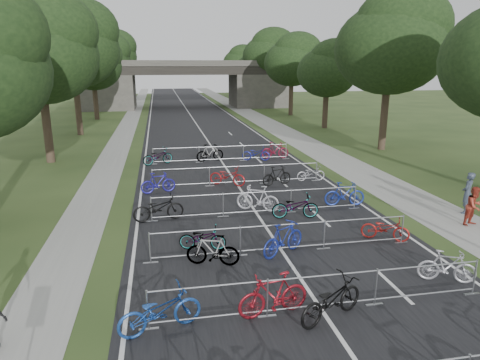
% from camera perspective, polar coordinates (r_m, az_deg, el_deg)
% --- Properties ---
extents(road, '(11.00, 140.00, 0.01)m').
position_cam_1_polar(road, '(53.02, -6.27, 8.07)').
color(road, black).
rests_on(road, ground).
extents(sidewalk_right, '(3.00, 140.00, 0.01)m').
position_cam_1_polar(sidewalk_right, '(54.22, 2.27, 8.31)').
color(sidewalk_right, gray).
rests_on(sidewalk_right, ground).
extents(sidewalk_left, '(2.00, 140.00, 0.01)m').
position_cam_1_polar(sidewalk_left, '(52.97, -14.45, 7.68)').
color(sidewalk_left, gray).
rests_on(sidewalk_left, ground).
extents(lane_markings, '(0.12, 140.00, 0.00)m').
position_cam_1_polar(lane_markings, '(53.02, -6.27, 8.07)').
color(lane_markings, silver).
rests_on(lane_markings, ground).
extents(overpass_bridge, '(31.00, 8.00, 7.05)m').
position_cam_1_polar(overpass_bridge, '(67.65, -7.41, 12.55)').
color(overpass_bridge, '#3F3D38').
rests_on(overpass_bridge, ground).
extents(tree_left_1, '(7.56, 7.56, 11.53)m').
position_cam_1_polar(tree_left_1, '(31.27, -25.17, 15.34)').
color(tree_left_1, '#33261C').
rests_on(tree_left_1, ground).
extents(tree_right_1, '(8.18, 8.18, 12.47)m').
position_cam_1_polar(tree_right_1, '(34.95, 19.63, 16.69)').
color(tree_right_1, '#33261C').
rests_on(tree_right_1, ground).
extents(tree_left_2, '(8.40, 8.40, 12.81)m').
position_cam_1_polar(tree_left_2, '(43.05, -21.38, 16.37)').
color(tree_left_2, '#33261C').
rests_on(tree_left_2, ground).
extents(tree_right_2, '(6.16, 6.16, 9.39)m').
position_cam_1_polar(tree_right_2, '(45.75, 11.73, 14.21)').
color(tree_right_2, '#33261C').
rests_on(tree_right_2, ground).
extents(tree_left_3, '(6.72, 6.72, 10.25)m').
position_cam_1_polar(tree_left_3, '(54.88, -18.98, 14.40)').
color(tree_left_3, '#33261C').
rests_on(tree_left_3, ground).
extents(tree_right_3, '(7.17, 7.17, 10.93)m').
position_cam_1_polar(tree_right_3, '(57.04, 7.09, 15.51)').
color(tree_right_3, '#33261C').
rests_on(tree_right_3, ground).
extents(tree_left_4, '(7.56, 7.56, 11.53)m').
position_cam_1_polar(tree_left_4, '(66.80, -17.63, 15.20)').
color(tree_left_4, '#33261C').
rests_on(tree_left_4, ground).
extents(tree_right_4, '(8.18, 8.18, 12.47)m').
position_cam_1_polar(tree_right_4, '(68.60, 3.97, 16.32)').
color(tree_right_4, '#33261C').
rests_on(tree_right_4, ground).
extents(tree_left_5, '(8.40, 8.40, 12.81)m').
position_cam_1_polar(tree_left_5, '(78.75, -16.68, 15.75)').
color(tree_left_5, '#33261C').
rests_on(tree_left_5, ground).
extents(tree_right_5, '(6.16, 6.16, 9.39)m').
position_cam_1_polar(tree_right_5, '(80.25, 1.72, 14.78)').
color(tree_right_5, '#33261C').
rests_on(tree_right_5, ground).
extents(tree_left_6, '(6.72, 6.72, 10.25)m').
position_cam_1_polar(tree_left_6, '(90.68, -15.86, 14.62)').
color(tree_left_6, '#33261C').
rests_on(tree_left_6, ground).
extents(tree_right_6, '(7.17, 7.17, 10.93)m').
position_cam_1_polar(tree_right_6, '(92.01, 0.06, 15.44)').
color(tree_right_6, '#33261C').
rests_on(tree_right_6, ground).
extents(barrier_row_2, '(9.70, 0.08, 1.10)m').
position_cam_1_polar(barrier_row_2, '(12.04, 10.99, -14.53)').
color(barrier_row_2, '#94969B').
rests_on(barrier_row_2, ground).
extents(barrier_row_3, '(9.70, 0.08, 1.10)m').
position_cam_1_polar(barrier_row_3, '(15.26, 5.75, -7.70)').
color(barrier_row_3, '#94969B').
rests_on(barrier_row_3, ground).
extents(barrier_row_4, '(9.70, 0.08, 1.10)m').
position_cam_1_polar(barrier_row_4, '(18.88, 2.35, -3.09)').
color(barrier_row_4, '#94969B').
rests_on(barrier_row_4, ground).
extents(barrier_row_5, '(9.70, 0.08, 1.10)m').
position_cam_1_polar(barrier_row_5, '(23.58, -0.38, 0.64)').
color(barrier_row_5, '#94969B').
rests_on(barrier_row_5, ground).
extents(barrier_row_6, '(9.70, 0.08, 1.10)m').
position_cam_1_polar(barrier_row_6, '(29.36, -2.49, 3.52)').
color(barrier_row_6, '#94969B').
rests_on(barrier_row_6, ground).
extents(bike_8, '(2.26, 1.32, 1.12)m').
position_cam_1_polar(bike_8, '(11.23, -10.63, -16.79)').
color(bike_8, navy).
rests_on(bike_8, ground).
extents(bike_9, '(2.06, 0.90, 1.20)m').
position_cam_1_polar(bike_9, '(11.67, 4.47, -15.01)').
color(bike_9, maroon).
rests_on(bike_9, ground).
extents(bike_10, '(2.27, 1.61, 1.13)m').
position_cam_1_polar(bike_10, '(11.71, 12.07, -15.37)').
color(bike_10, black).
rests_on(bike_10, ground).
extents(bike_11, '(1.76, 1.12, 1.03)m').
position_cam_1_polar(bike_11, '(14.67, 25.88, -10.36)').
color(bike_11, '#ABAAB2').
rests_on(bike_11, ground).
extents(bike_12, '(1.85, 1.00, 1.07)m').
position_cam_1_polar(bike_12, '(14.28, -3.65, -9.35)').
color(bike_12, '#94969B').
rests_on(bike_12, ground).
extents(bike_13, '(1.78, 0.96, 0.89)m').
position_cam_1_polar(bike_13, '(15.48, -5.01, -7.74)').
color(bike_13, '#94969B').
rests_on(bike_13, ground).
extents(bike_14, '(1.98, 1.51, 1.19)m').
position_cam_1_polar(bike_14, '(15.07, 5.80, -7.80)').
color(bike_14, navy).
rests_on(bike_14, ground).
extents(bike_15, '(1.83, 1.42, 0.93)m').
position_cam_1_polar(bike_15, '(17.13, 18.79, -6.17)').
color(bike_15, maroon).
rests_on(bike_15, ground).
extents(bike_16, '(2.24, 1.10, 1.13)m').
position_cam_1_polar(bike_16, '(18.48, -10.82, -3.71)').
color(bike_16, black).
rests_on(bike_16, ground).
extents(bike_17, '(2.02, 1.42, 1.20)m').
position_cam_1_polar(bike_17, '(19.36, 2.36, -2.46)').
color(bike_17, silver).
rests_on(bike_17, ground).
extents(bike_18, '(2.11, 0.96, 1.07)m').
position_cam_1_polar(bike_18, '(18.60, 7.38, -3.54)').
color(bike_18, '#94969B').
rests_on(bike_18, ground).
extents(bike_19, '(1.97, 0.75, 1.15)m').
position_cam_1_polar(bike_19, '(20.64, 13.77, -1.84)').
color(bike_19, navy).
rests_on(bike_19, ground).
extents(bike_20, '(1.88, 0.89, 1.09)m').
position_cam_1_polar(bike_20, '(22.47, -10.87, -0.37)').
color(bike_20, '#201B95').
rests_on(bike_20, ground).
extents(bike_21, '(2.14, 1.62, 1.08)m').
position_cam_1_polar(bike_21, '(23.42, -1.69, 0.52)').
color(bike_21, maroon).
rests_on(bike_21, ground).
extents(bike_22, '(1.86, 0.97, 1.07)m').
position_cam_1_polar(bike_22, '(23.53, 4.94, 0.53)').
color(bike_22, black).
rests_on(bike_22, ground).
extents(bike_23, '(1.68, 0.61, 0.88)m').
position_cam_1_polar(bike_23, '(24.78, 9.42, 0.89)').
color(bike_23, '#9999A0').
rests_on(bike_23, ground).
extents(bike_24, '(2.20, 1.49, 1.09)m').
position_cam_1_polar(bike_24, '(28.91, -10.92, 3.09)').
color(bike_24, '#94969B').
rests_on(bike_24, ground).
extents(bike_25, '(2.06, 1.06, 1.19)m').
position_cam_1_polar(bike_25, '(29.41, -4.02, 3.62)').
color(bike_25, '#94969B').
rests_on(bike_25, ground).
extents(bike_26, '(2.02, 1.13, 1.01)m').
position_cam_1_polar(bike_26, '(29.63, 2.14, 3.56)').
color(bike_26, navy).
rests_on(bike_26, ground).
extents(bike_27, '(1.96, 0.60, 1.17)m').
position_cam_1_polar(bike_27, '(30.40, 4.71, 3.97)').
color(bike_27, maroon).
rests_on(bike_27, ground).
extents(pedestrian_a, '(0.82, 0.76, 1.88)m').
position_cam_1_polar(pedestrian_a, '(21.47, 28.06, -1.56)').
color(pedestrian_a, '#2F3847').
rests_on(pedestrian_a, ground).
extents(pedestrian_b, '(0.95, 0.83, 1.64)m').
position_cam_1_polar(pedestrian_b, '(20.05, 28.77, -3.10)').
color(pedestrian_b, maroon).
rests_on(pedestrian_b, ground).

